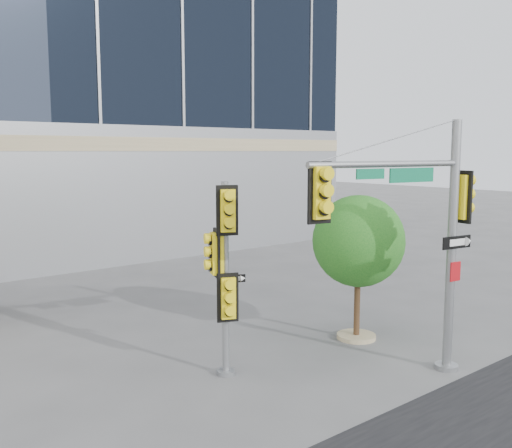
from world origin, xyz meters
TOP-DOWN VIEW (x-y plane):
  - ground at (0.00, 0.00)m, footprint 120.00×120.00m
  - main_signal_pole at (2.19, -1.34)m, footprint 4.29×1.06m
  - secondary_signal_pole at (-0.96, 1.33)m, footprint 0.73×0.71m
  - street_tree at (3.27, 1.22)m, footprint 2.43×2.38m

SIDE VIEW (x-z plane):
  - ground at x=0.00m, z-range 0.00..0.00m
  - street_tree at x=3.27m, z-range 0.60..4.39m
  - secondary_signal_pole at x=-0.96m, z-range 0.37..4.64m
  - main_signal_pole at x=2.19m, z-range 0.67..6.25m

